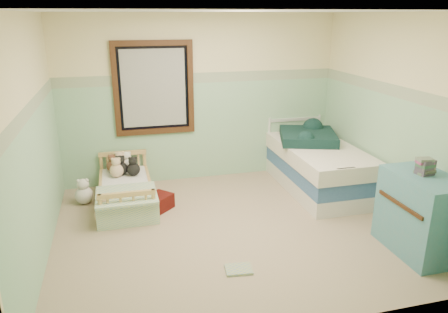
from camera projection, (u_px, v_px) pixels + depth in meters
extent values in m
cube|color=gray|center=(233.00, 229.00, 5.15)|extent=(4.20, 3.60, 0.02)
cube|color=white|center=(234.00, 10.00, 4.35)|extent=(4.20, 3.60, 0.02)
cube|color=beige|center=(201.00, 99.00, 6.40)|extent=(4.20, 0.04, 2.50)
cube|color=beige|center=(300.00, 190.00, 3.10)|extent=(4.20, 0.04, 2.50)
cube|color=beige|center=(32.00, 142.00, 4.25)|extent=(0.04, 3.60, 2.50)
cube|color=beige|center=(396.00, 118.00, 5.25)|extent=(0.04, 3.60, 2.50)
cube|color=#88B78D|center=(202.00, 131.00, 6.55)|extent=(4.20, 0.01, 1.50)
cube|color=#47654B|center=(201.00, 78.00, 6.28)|extent=(4.20, 0.01, 0.15)
cube|color=black|center=(154.00, 88.00, 6.13)|extent=(1.16, 0.06, 1.36)
cube|color=#B6B6AE|center=(154.00, 88.00, 6.14)|extent=(0.92, 0.01, 1.12)
cube|color=#AF8540|center=(126.00, 198.00, 5.79)|extent=(0.69, 1.38, 0.18)
cube|color=silver|center=(126.00, 188.00, 5.74)|extent=(0.63, 1.32, 0.12)
cube|color=#6596AE|center=(126.00, 195.00, 5.33)|extent=(0.75, 0.69, 0.03)
sphere|color=brown|center=(113.00, 166.00, 6.12)|extent=(0.18, 0.18, 0.18)
sphere|color=white|center=(127.00, 164.00, 6.16)|extent=(0.20, 0.20, 0.20)
sphere|color=beige|center=(117.00, 170.00, 5.93)|extent=(0.19, 0.19, 0.19)
sphere|color=black|center=(133.00, 169.00, 5.98)|extent=(0.19, 0.19, 0.19)
sphere|color=silver|center=(84.00, 195.00, 5.79)|extent=(0.24, 0.24, 0.24)
sphere|color=beige|center=(105.00, 215.00, 5.22)|extent=(0.25, 0.25, 0.25)
cube|color=silver|center=(317.00, 182.00, 6.29)|extent=(0.93, 1.87, 0.22)
cube|color=navy|center=(318.00, 168.00, 6.22)|extent=(0.93, 1.87, 0.22)
cube|color=white|center=(319.00, 154.00, 6.15)|extent=(0.97, 1.91, 0.22)
cube|color=black|center=(308.00, 136.00, 6.35)|extent=(1.02, 1.05, 0.14)
cube|color=teal|center=(421.00, 214.00, 4.53)|extent=(0.55, 0.88, 0.88)
cube|color=brown|center=(425.00, 167.00, 4.41)|extent=(0.18, 0.15, 0.16)
cube|color=#730C06|center=(159.00, 202.00, 5.63)|extent=(0.43, 0.42, 0.20)
cube|color=gold|center=(239.00, 269.00, 4.30)|extent=(0.29, 0.24, 0.03)
sphere|color=silver|center=(120.00, 165.00, 6.15)|extent=(0.19, 0.19, 0.19)
sphere|color=black|center=(121.00, 168.00, 6.00)|extent=(0.20, 0.20, 0.20)
sphere|color=beige|center=(120.00, 165.00, 6.12)|extent=(0.21, 0.21, 0.21)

